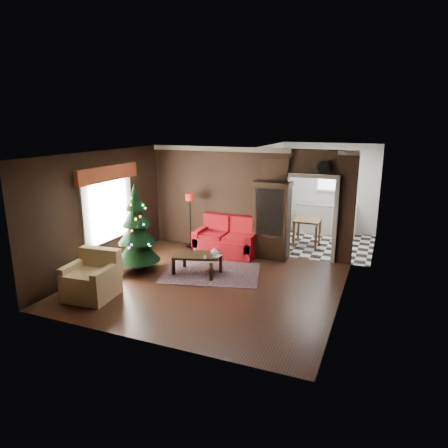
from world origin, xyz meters
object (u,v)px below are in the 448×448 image
at_px(christmas_tree, 137,228).
at_px(coffee_table, 197,264).
at_px(wall_clock, 324,167).
at_px(floor_lamp, 190,220).
at_px(teapot, 214,252).
at_px(curio_cabinet, 272,222).
at_px(armchair, 91,276).
at_px(loveseat, 227,236).
at_px(kitchen_table, 307,232).

distance_m(christmas_tree, coffee_table, 1.62).
bearing_deg(wall_clock, floor_lamp, -173.99).
relative_size(christmas_tree, wall_clock, 6.16).
xyz_separation_m(floor_lamp, christmas_tree, (-0.36, -1.98, 0.22)).
distance_m(teapot, wall_clock, 3.33).
distance_m(floor_lamp, teapot, 2.11).
relative_size(coffee_table, wall_clock, 3.25).
relative_size(curio_cabinet, armchair, 1.98).
xyz_separation_m(loveseat, curio_cabinet, (1.15, 0.22, 0.45)).
height_order(christmas_tree, coffee_table, christmas_tree).
xyz_separation_m(christmas_tree, wall_clock, (3.80, 2.34, 1.33)).
bearing_deg(christmas_tree, kitchen_table, 47.83).
xyz_separation_m(curio_cabinet, kitchen_table, (0.65, 1.43, -0.57)).
height_order(christmas_tree, armchair, christmas_tree).
relative_size(curio_cabinet, wall_clock, 5.94).
bearing_deg(teapot, armchair, -132.23).
bearing_deg(christmas_tree, teapot, 13.33).
relative_size(christmas_tree, teapot, 10.32).
bearing_deg(armchair, loveseat, 61.99).
bearing_deg(coffee_table, floor_lamp, 121.73).
bearing_deg(kitchen_table, teapot, -115.12).
height_order(loveseat, kitchen_table, loveseat).
relative_size(christmas_tree, kitchen_table, 2.63).
distance_m(christmas_tree, wall_clock, 4.66).
bearing_deg(wall_clock, teapot, -136.67).
xyz_separation_m(curio_cabinet, floor_lamp, (-2.24, -0.18, -0.12)).
bearing_deg(floor_lamp, kitchen_table, 29.15).
xyz_separation_m(wall_clock, kitchen_table, (-0.55, 1.25, -2.00)).
relative_size(coffee_table, teapot, 5.45).
xyz_separation_m(coffee_table, wall_clock, (2.45, 1.96, 2.13)).
relative_size(wall_clock, kitchen_table, 0.43).
height_order(armchair, wall_clock, wall_clock).
bearing_deg(teapot, wall_clock, 43.33).
distance_m(loveseat, armchair, 3.83).
bearing_deg(kitchen_table, wall_clock, -66.25).
height_order(loveseat, wall_clock, wall_clock).
bearing_deg(coffee_table, kitchen_table, 59.34).
bearing_deg(wall_clock, curio_cabinet, -171.47).
bearing_deg(armchair, coffee_table, 49.59).
distance_m(loveseat, wall_clock, 3.04).
bearing_deg(curio_cabinet, teapot, -115.67).
distance_m(curio_cabinet, wall_clock, 1.88).
bearing_deg(floor_lamp, christmas_tree, -100.36).
height_order(curio_cabinet, teapot, curio_cabinet).
xyz_separation_m(curio_cabinet, christmas_tree, (-2.60, -2.16, 0.10)).
xyz_separation_m(teapot, kitchen_table, (1.49, 3.17, -0.20)).
relative_size(floor_lamp, christmas_tree, 0.75).
height_order(loveseat, curio_cabinet, curio_cabinet).
bearing_deg(loveseat, armchair, -113.10).
distance_m(loveseat, kitchen_table, 2.45).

